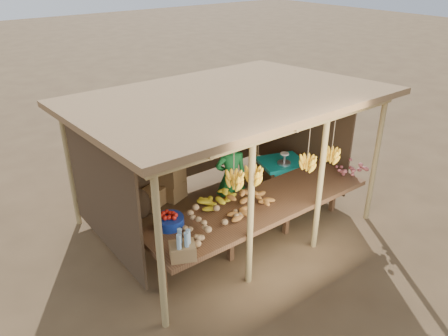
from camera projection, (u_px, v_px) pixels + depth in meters
ground at (224, 220)px, 7.85m from camera, size 60.00×60.00×0.00m
stall_structure at (225, 120)px, 6.98m from camera, size 4.70×3.50×2.43m
counter at (261, 207)px, 6.85m from camera, size 3.90×1.05×0.80m
potato_heap at (212, 215)px, 6.18m from camera, size 1.02×0.67×0.37m
sweet_potato_heap at (247, 199)px, 6.60m from camera, size 0.93×0.63×0.35m
onion_heap at (348, 165)px, 7.67m from camera, size 0.82×0.60×0.35m
banana_pile at (220, 194)px, 6.74m from camera, size 0.63×0.41×0.35m
tomato_basin at (169, 221)px, 6.23m from camera, size 0.42×0.42×0.22m
bottle_box at (182, 247)px, 5.55m from camera, size 0.40×0.37×0.41m
vendor at (231, 177)px, 7.66m from camera, size 0.66×0.54×1.57m
tarp_crate at (281, 177)px, 8.47m from camera, size 1.00×0.93×0.99m
carton_stack at (166, 188)px, 8.31m from camera, size 1.01×0.49×0.69m
burlap_sacks at (128, 205)px, 7.79m from camera, size 0.87×0.46×0.62m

